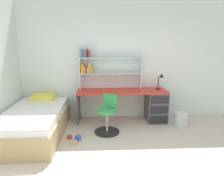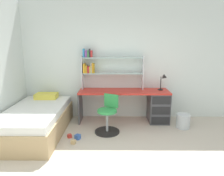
% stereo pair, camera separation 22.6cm
% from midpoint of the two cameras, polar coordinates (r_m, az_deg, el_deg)
% --- Properties ---
extents(room_shell, '(5.75, 6.14, 2.78)m').
position_cam_midpoint_polar(room_shell, '(3.79, -13.71, 5.29)').
color(room_shell, silver).
rests_on(room_shell, ground_plane).
extents(desk, '(2.09, 0.58, 0.75)m').
position_cam_midpoint_polar(desk, '(4.94, 11.19, -4.33)').
color(desk, red).
rests_on(desk, ground_plane).
extents(bookshelf_hutch, '(1.45, 0.22, 0.95)m').
position_cam_midpoint_polar(bookshelf_hutch, '(4.85, -1.06, 6.05)').
color(bookshelf_hutch, silver).
rests_on(bookshelf_hutch, desk).
extents(desk_lamp, '(0.20, 0.17, 0.38)m').
position_cam_midpoint_polar(desk_lamp, '(4.92, 15.49, 2.25)').
color(desk_lamp, black).
rests_on(desk_lamp, desk).
extents(swivel_chair, '(0.52, 0.52, 0.78)m').
position_cam_midpoint_polar(swivel_chair, '(4.32, 0.34, -8.30)').
color(swivel_chair, black).
rests_on(swivel_chair, ground_plane).
extents(bed_platform, '(1.12, 2.00, 0.67)m').
position_cam_midpoint_polar(bed_platform, '(4.50, -18.97, -8.60)').
color(bed_platform, tan).
rests_on(bed_platform, ground_plane).
extents(waste_bin, '(0.29, 0.29, 0.31)m').
position_cam_midpoint_polar(waste_bin, '(4.87, 20.40, -8.60)').
color(waste_bin, silver).
rests_on(waste_bin, ground_plane).
extents(toy_block_natural_0, '(0.10, 0.10, 0.08)m').
position_cam_midpoint_polar(toy_block_natural_0, '(3.99, -9.00, -14.57)').
color(toy_block_natural_0, tan).
rests_on(toy_block_natural_0, ground_plane).
extents(toy_block_red_1, '(0.10, 0.10, 0.07)m').
position_cam_midpoint_polar(toy_block_red_1, '(4.24, -10.15, -12.98)').
color(toy_block_red_1, red).
rests_on(toy_block_red_1, ground_plane).
extents(toy_block_blue_2, '(0.13, 0.13, 0.09)m').
position_cam_midpoint_polar(toy_block_blue_2, '(4.15, -7.96, -13.30)').
color(toy_block_blue_2, '#3860B7').
rests_on(toy_block_blue_2, ground_plane).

